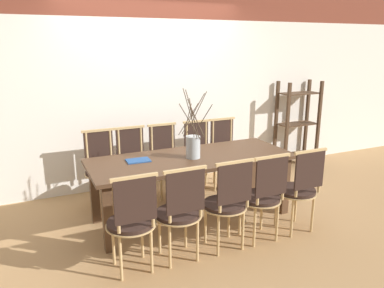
# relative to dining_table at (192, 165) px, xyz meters

# --- Properties ---
(ground_plane) EXTENTS (16.00, 16.00, 0.00)m
(ground_plane) POSITION_rel_dining_table_xyz_m (0.00, 0.00, -0.63)
(ground_plane) COLOR #A87F51
(wall_rear) EXTENTS (12.00, 0.06, 3.20)m
(wall_rear) POSITION_rel_dining_table_xyz_m (0.00, 1.31, 0.97)
(wall_rear) COLOR white
(wall_rear) RESTS_ON ground_plane
(dining_table) EXTENTS (2.28, 0.89, 0.73)m
(dining_table) POSITION_rel_dining_table_xyz_m (0.00, 0.00, 0.00)
(dining_table) COLOR #4C3321
(dining_table) RESTS_ON ground_plane
(chair_near_leftend) EXTENTS (0.44, 0.44, 0.94)m
(chair_near_leftend) POSITION_rel_dining_table_xyz_m (-0.91, -0.77, -0.12)
(chair_near_leftend) COLOR black
(chair_near_leftend) RESTS_ON ground_plane
(chair_near_left) EXTENTS (0.44, 0.44, 0.94)m
(chair_near_left) POSITION_rel_dining_table_xyz_m (-0.47, -0.77, -0.12)
(chair_near_left) COLOR black
(chair_near_left) RESTS_ON ground_plane
(chair_near_center) EXTENTS (0.44, 0.44, 0.94)m
(chair_near_center) POSITION_rel_dining_table_xyz_m (0.02, -0.77, -0.12)
(chair_near_center) COLOR black
(chair_near_center) RESTS_ON ground_plane
(chair_near_right) EXTENTS (0.44, 0.44, 0.94)m
(chair_near_right) POSITION_rel_dining_table_xyz_m (0.42, -0.77, -0.12)
(chair_near_right) COLOR black
(chair_near_right) RESTS_ON ground_plane
(chair_near_rightend) EXTENTS (0.44, 0.44, 0.94)m
(chair_near_rightend) POSITION_rel_dining_table_xyz_m (0.88, -0.77, -0.12)
(chair_near_rightend) COLOR black
(chair_near_rightend) RESTS_ON ground_plane
(chair_far_leftend) EXTENTS (0.44, 0.44, 0.94)m
(chair_far_leftend) POSITION_rel_dining_table_xyz_m (-0.86, 0.77, -0.12)
(chair_far_leftend) COLOR black
(chair_far_leftend) RESTS_ON ground_plane
(chair_far_left) EXTENTS (0.44, 0.44, 0.94)m
(chair_far_left) POSITION_rel_dining_table_xyz_m (-0.46, 0.77, -0.12)
(chair_far_left) COLOR black
(chair_far_left) RESTS_ON ground_plane
(chair_far_center) EXTENTS (0.44, 0.44, 0.94)m
(chair_far_center) POSITION_rel_dining_table_xyz_m (-0.03, 0.77, -0.12)
(chair_far_center) COLOR black
(chair_far_center) RESTS_ON ground_plane
(chair_far_right) EXTENTS (0.44, 0.44, 0.94)m
(chair_far_right) POSITION_rel_dining_table_xyz_m (0.47, 0.77, -0.12)
(chair_far_right) COLOR black
(chair_far_right) RESTS_ON ground_plane
(chair_far_rightend) EXTENTS (0.44, 0.44, 0.94)m
(chair_far_rightend) POSITION_rel_dining_table_xyz_m (0.87, 0.77, -0.12)
(chair_far_rightend) COLOR black
(chair_far_rightend) RESTS_ON ground_plane
(vase_centerpiece) EXTENTS (0.35, 0.35, 0.77)m
(vase_centerpiece) POSITION_rel_dining_table_xyz_m (0.00, -0.03, 0.24)
(vase_centerpiece) COLOR #B2BCC1
(vase_centerpiece) RESTS_ON dining_table
(book_stack) EXTENTS (0.26, 0.18, 0.01)m
(book_stack) POSITION_rel_dining_table_xyz_m (-0.59, 0.11, 0.11)
(book_stack) COLOR #234C8C
(book_stack) RESTS_ON dining_table
(shelving_rack) EXTENTS (0.67, 0.33, 1.38)m
(shelving_rack) POSITION_rel_dining_table_xyz_m (2.36, 1.07, 0.06)
(shelving_rack) COLOR #422D1E
(shelving_rack) RESTS_ON ground_plane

